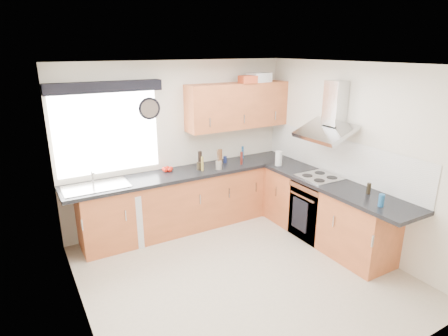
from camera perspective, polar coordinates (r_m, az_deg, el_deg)
ground_plane at (r=4.81m, az=2.60°, el=-15.82°), size 3.60×3.60×0.00m
ceiling at (r=4.01m, az=3.12°, el=15.47°), size 3.60×3.60×0.02m
wall_back at (r=5.77m, az=-6.90°, el=3.54°), size 3.60×0.02×2.50m
wall_front at (r=3.03m, az=21.98°, el=-11.38°), size 3.60×0.02×2.50m
wall_left at (r=3.66m, az=-21.73°, el=-6.24°), size 0.02×3.60×2.50m
wall_right at (r=5.40m, az=19.12°, el=1.65°), size 0.02×3.60×2.50m
window at (r=5.38m, az=-17.31°, el=5.09°), size 1.40×0.02×1.10m
window_blind at (r=5.20m, az=-17.72°, el=11.68°), size 1.50×0.18×0.14m
splashback at (r=5.60m, az=16.69°, el=1.71°), size 0.01×3.00×0.54m
base_cab_back at (r=5.74m, az=-6.36°, el=-5.16°), size 3.00×0.58×0.86m
base_cab_corner at (r=6.49m, az=6.69°, el=-2.41°), size 0.60×0.60×0.86m
base_cab_right at (r=5.56m, az=15.12°, el=-6.50°), size 0.58×2.10×0.86m
worktop_back at (r=5.61m, az=-5.54°, el=-0.72°), size 3.60×0.62×0.05m
worktop_right at (r=5.29m, az=16.57°, el=-2.58°), size 0.62×2.42×0.05m
sink at (r=5.22m, az=-18.95°, el=-2.34°), size 0.84×0.46×0.10m
oven at (r=5.65m, az=13.97°, el=-6.05°), size 0.56×0.58×0.85m
hob_plate at (r=5.48m, az=14.35°, el=-1.34°), size 0.52×0.52×0.01m
extractor_hood at (r=5.34m, az=15.83°, el=7.53°), size 0.52×0.78×0.66m
upper_cabinets at (r=5.95m, az=2.12°, el=9.48°), size 1.70×0.35×0.70m
washing_machine at (r=5.51m, az=-15.03°, el=-7.22°), size 0.66×0.65×0.78m
wall_clock at (r=5.49m, az=-11.26°, el=8.86°), size 0.32×0.04×0.32m
casserole at (r=6.06m, az=5.34°, el=13.58°), size 0.37×0.29×0.14m
storage_box at (r=5.87m, az=3.63°, el=13.33°), size 0.26×0.22×0.11m
utensil_pot at (r=5.65m, az=-0.81°, el=0.44°), size 0.09×0.09×0.13m
kitchen_roll at (r=5.88m, az=8.33°, el=1.47°), size 0.12×0.12×0.23m
tomato_cluster at (r=5.63m, az=-8.61°, el=-0.16°), size 0.18×0.18×0.07m
jar_0 at (r=5.57m, az=-3.32°, el=0.64°), size 0.04×0.04×0.22m
jar_1 at (r=5.64m, az=-3.80°, el=0.30°), size 0.07×0.07×0.11m
jar_2 at (r=5.87m, az=-0.52°, el=1.71°), size 0.05×0.05×0.24m
jar_3 at (r=6.21m, az=2.86°, el=2.40°), size 0.04×0.04×0.20m
jar_4 at (r=5.89m, az=2.68°, el=1.52°), size 0.04×0.04×0.20m
jar_5 at (r=5.73m, az=-3.67°, el=1.30°), size 0.06×0.06×0.25m
jar_6 at (r=5.98m, az=0.17°, el=1.31°), size 0.06×0.06×0.10m
bottle_0 at (r=5.04m, az=21.19°, el=-2.93°), size 0.05×0.05×0.14m
bottle_1 at (r=4.70m, az=22.86°, el=-4.57°), size 0.07×0.07×0.15m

